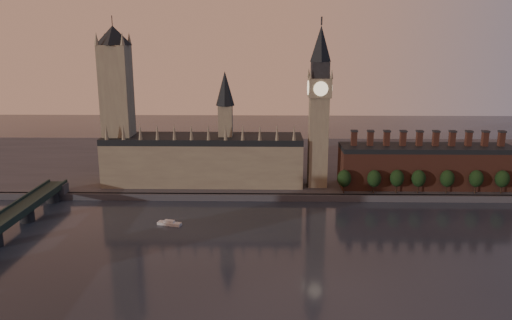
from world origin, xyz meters
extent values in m
plane|color=black|center=(0.00, 0.00, 0.00)|extent=(900.00, 900.00, 0.00)
cube|color=#454449|center=(0.00, 90.00, 2.00)|extent=(900.00, 4.00, 4.00)
cube|color=#454449|center=(0.00, 180.00, 2.00)|extent=(900.00, 180.00, 4.00)
cube|color=gray|center=(-65.00, 115.00, 18.00)|extent=(130.00, 30.00, 28.00)
cube|color=black|center=(-65.00, 115.00, 34.00)|extent=(130.00, 30.00, 4.00)
cube|color=gray|center=(-50.00, 115.00, 44.00)|extent=(9.00, 9.00, 24.00)
cone|color=black|center=(-50.00, 115.00, 67.00)|extent=(12.00, 12.00, 22.00)
cone|color=gray|center=(-124.00, 101.00, 41.00)|extent=(2.60, 2.60, 10.00)
cone|color=gray|center=(-113.27, 101.00, 41.00)|extent=(2.60, 2.60, 10.00)
cone|color=gray|center=(-102.55, 101.00, 41.00)|extent=(2.60, 2.60, 10.00)
cone|color=gray|center=(-91.82, 101.00, 41.00)|extent=(2.60, 2.60, 10.00)
cone|color=gray|center=(-81.09, 101.00, 41.00)|extent=(2.60, 2.60, 10.00)
cone|color=gray|center=(-70.36, 101.00, 41.00)|extent=(2.60, 2.60, 10.00)
cone|color=gray|center=(-59.64, 101.00, 41.00)|extent=(2.60, 2.60, 10.00)
cone|color=gray|center=(-48.91, 101.00, 41.00)|extent=(2.60, 2.60, 10.00)
cone|color=gray|center=(-38.18, 101.00, 41.00)|extent=(2.60, 2.60, 10.00)
cone|color=gray|center=(-27.45, 101.00, 41.00)|extent=(2.60, 2.60, 10.00)
cone|color=gray|center=(-16.73, 101.00, 41.00)|extent=(2.60, 2.60, 10.00)
cone|color=gray|center=(-6.00, 101.00, 41.00)|extent=(2.60, 2.60, 10.00)
cube|color=gray|center=(-120.00, 115.00, 49.00)|extent=(18.00, 18.00, 90.00)
cone|color=black|center=(-120.00, 115.00, 100.00)|extent=(24.00, 24.00, 12.00)
cylinder|color=#232326|center=(-120.00, 115.00, 106.00)|extent=(0.50, 0.50, 12.00)
cone|color=gray|center=(-128.00, 107.00, 98.00)|extent=(3.00, 3.00, 8.00)
cone|color=gray|center=(-112.00, 107.00, 98.00)|extent=(3.00, 3.00, 8.00)
cone|color=gray|center=(-128.00, 123.00, 98.00)|extent=(3.00, 3.00, 8.00)
cone|color=gray|center=(-112.00, 123.00, 98.00)|extent=(3.00, 3.00, 8.00)
cube|color=gray|center=(10.00, 110.00, 33.00)|extent=(12.00, 12.00, 58.00)
cube|color=gray|center=(10.00, 110.00, 68.00)|extent=(14.00, 14.00, 12.00)
cube|color=#232326|center=(10.00, 110.00, 79.00)|extent=(11.00, 11.00, 10.00)
cone|color=black|center=(10.00, 110.00, 95.00)|extent=(13.00, 13.00, 22.00)
cylinder|color=#232326|center=(10.00, 110.00, 108.50)|extent=(1.00, 1.00, 5.00)
cylinder|color=beige|center=(10.00, 102.80, 68.00)|extent=(9.00, 0.50, 9.00)
cylinder|color=beige|center=(10.00, 117.20, 68.00)|extent=(9.00, 0.50, 9.00)
cylinder|color=beige|center=(2.80, 110.00, 68.00)|extent=(0.50, 9.00, 9.00)
cylinder|color=beige|center=(17.20, 110.00, 68.00)|extent=(0.50, 9.00, 9.00)
cone|color=gray|center=(3.50, 103.50, 77.00)|extent=(2.00, 2.00, 6.00)
cone|color=gray|center=(16.50, 103.50, 77.00)|extent=(2.00, 2.00, 6.00)
cone|color=gray|center=(3.50, 116.50, 77.00)|extent=(2.00, 2.00, 6.00)
cone|color=gray|center=(16.50, 116.50, 77.00)|extent=(2.00, 2.00, 6.00)
cube|color=brown|center=(80.00, 110.00, 16.00)|extent=(110.00, 25.00, 24.00)
cube|color=black|center=(80.00, 110.00, 29.50)|extent=(110.00, 25.00, 3.00)
cube|color=brown|center=(33.00, 110.00, 35.50)|extent=(3.50, 3.50, 9.00)
cube|color=#232326|center=(33.00, 110.00, 40.50)|extent=(4.20, 4.20, 1.00)
cube|color=brown|center=(43.44, 110.00, 35.50)|extent=(3.50, 3.50, 9.00)
cube|color=#232326|center=(43.44, 110.00, 40.50)|extent=(4.20, 4.20, 1.00)
cube|color=brown|center=(53.89, 110.00, 35.50)|extent=(3.50, 3.50, 9.00)
cube|color=#232326|center=(53.89, 110.00, 40.50)|extent=(4.20, 4.20, 1.00)
cube|color=brown|center=(64.33, 110.00, 35.50)|extent=(3.50, 3.50, 9.00)
cube|color=#232326|center=(64.33, 110.00, 40.50)|extent=(4.20, 4.20, 1.00)
cube|color=brown|center=(74.78, 110.00, 35.50)|extent=(3.50, 3.50, 9.00)
cube|color=#232326|center=(74.78, 110.00, 40.50)|extent=(4.20, 4.20, 1.00)
cube|color=brown|center=(85.22, 110.00, 35.50)|extent=(3.50, 3.50, 9.00)
cube|color=#232326|center=(85.22, 110.00, 40.50)|extent=(4.20, 4.20, 1.00)
cube|color=brown|center=(95.67, 110.00, 35.50)|extent=(3.50, 3.50, 9.00)
cube|color=#232326|center=(95.67, 110.00, 40.50)|extent=(4.20, 4.20, 1.00)
cube|color=brown|center=(106.11, 110.00, 35.50)|extent=(3.50, 3.50, 9.00)
cube|color=#232326|center=(106.11, 110.00, 40.50)|extent=(4.20, 4.20, 1.00)
cube|color=brown|center=(116.56, 110.00, 35.50)|extent=(3.50, 3.50, 9.00)
cube|color=#232326|center=(116.56, 110.00, 40.50)|extent=(4.20, 4.20, 1.00)
cube|color=brown|center=(127.00, 110.00, 35.50)|extent=(3.50, 3.50, 9.00)
cube|color=#232326|center=(127.00, 110.00, 40.50)|extent=(4.20, 4.20, 1.00)
cylinder|color=black|center=(25.20, 93.73, 7.00)|extent=(0.80, 0.80, 6.00)
ellipsoid|color=black|center=(25.20, 93.73, 13.50)|extent=(8.60, 8.60, 10.75)
cylinder|color=black|center=(43.70, 93.64, 7.00)|extent=(0.80, 0.80, 6.00)
ellipsoid|color=black|center=(43.70, 93.64, 13.50)|extent=(8.60, 8.60, 10.75)
cylinder|color=black|center=(58.11, 94.85, 7.00)|extent=(0.80, 0.80, 6.00)
ellipsoid|color=black|center=(58.11, 94.85, 13.50)|extent=(8.60, 8.60, 10.75)
cylinder|color=black|center=(71.42, 94.51, 7.00)|extent=(0.80, 0.80, 6.00)
ellipsoid|color=black|center=(71.42, 94.51, 13.50)|extent=(8.60, 8.60, 10.75)
cylinder|color=black|center=(89.16, 94.62, 7.00)|extent=(0.80, 0.80, 6.00)
ellipsoid|color=black|center=(89.16, 94.62, 13.50)|extent=(8.60, 8.60, 10.75)
cylinder|color=black|center=(107.15, 94.89, 7.00)|extent=(0.80, 0.80, 6.00)
ellipsoid|color=black|center=(107.15, 94.89, 13.50)|extent=(8.60, 8.60, 10.75)
cylinder|color=black|center=(122.96, 94.45, 7.00)|extent=(0.80, 0.80, 6.00)
ellipsoid|color=black|center=(122.96, 94.45, 13.50)|extent=(8.60, 8.60, 10.75)
cube|color=#454449|center=(-155.00, 90.00, 7.00)|extent=(14.00, 8.00, 6.00)
cylinder|color=#232326|center=(-155.00, 51.00, 3.88)|extent=(8.00, 8.00, 7.75)
cylinder|color=#232326|center=(-155.00, 85.00, 3.88)|extent=(8.00, 8.00, 7.75)
cube|color=silver|center=(-75.63, 46.85, 0.74)|extent=(13.56, 6.98, 1.49)
cube|color=silver|center=(-75.63, 46.85, 2.05)|extent=(6.12, 4.15, 1.12)
camera|label=1|loc=(-24.14, -205.57, 97.22)|focal=35.00mm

